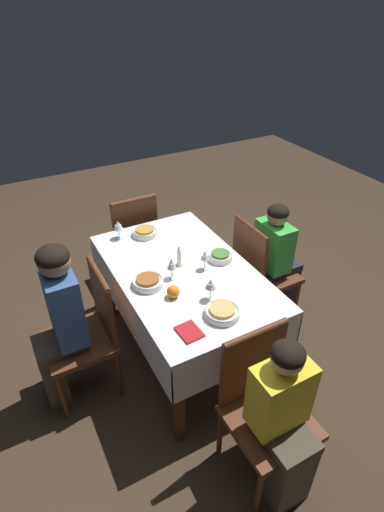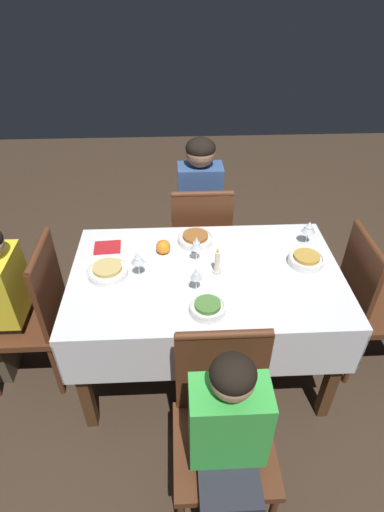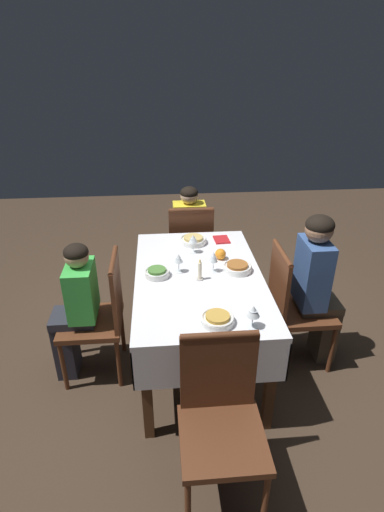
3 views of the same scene
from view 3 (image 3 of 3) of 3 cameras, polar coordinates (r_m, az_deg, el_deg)
name	(u,v)px [view 3 (image 3 of 3)]	position (r m, az deg, el deg)	size (l,w,h in m)	color
ground_plane	(198,360)	(3.24, 0.88, -14.57)	(8.00, 8.00, 0.00)	#3D2D21
dining_table	(199,288)	(2.84, 0.97, -4.56)	(1.44, 0.89, 0.77)	silver
chair_north	(293,302)	(3.05, 14.24, -6.42)	(0.43, 0.44, 0.94)	#562D19
chair_west	(190,246)	(3.76, -0.25, 1.41)	(0.44, 0.43, 0.94)	#562D19
chair_south	(101,312)	(2.92, -12.88, -7.87)	(0.43, 0.44, 0.94)	#562D19
chair_east	(221,415)	(2.20, 4.13, -21.69)	(0.44, 0.43, 0.94)	#562D19
person_adult_denim	(317,282)	(3.02, 17.47, -3.61)	(0.30, 0.34, 1.20)	#4C4233
person_child_yellow	(189,232)	(3.89, -0.46, 3.40)	(0.33, 0.30, 1.06)	#4C4233
person_child_green	(75,306)	(2.92, -16.35, -6.89)	(0.30, 0.33, 1.05)	#282833
bowl_north	(237,267)	(2.84, 6.49, -1.60)	(0.20, 0.20, 0.06)	white
wine_glass_north	(213,258)	(2.78, 3.09, -0.23)	(0.06, 0.06, 0.16)	white
bowl_west	(193,240)	(3.23, 0.17, 2.30)	(0.21, 0.21, 0.06)	white
wine_glass_west	(193,239)	(3.04, 0.15, 2.39)	(0.07, 0.07, 0.15)	white
bowl_south	(157,273)	(2.77, -5.03, -2.37)	(0.17, 0.17, 0.06)	white
wine_glass_south	(179,259)	(2.78, -1.93, -0.44)	(0.06, 0.06, 0.14)	white
bowl_east	(218,319)	(2.32, 3.67, -8.97)	(0.19, 0.19, 0.06)	white
wine_glass_east	(253,312)	(2.26, 8.74, -7.87)	(0.08, 0.08, 0.15)	white
candle_centerpiece	(200,272)	(2.71, 1.17, -2.28)	(0.05, 0.05, 0.16)	beige
orange_fruit	(220,254)	(2.98, 4.09, 0.28)	(0.08, 0.08, 0.08)	orange
napkin_red_folded	(222,240)	(3.29, 4.24, 2.36)	(0.16, 0.13, 0.01)	red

